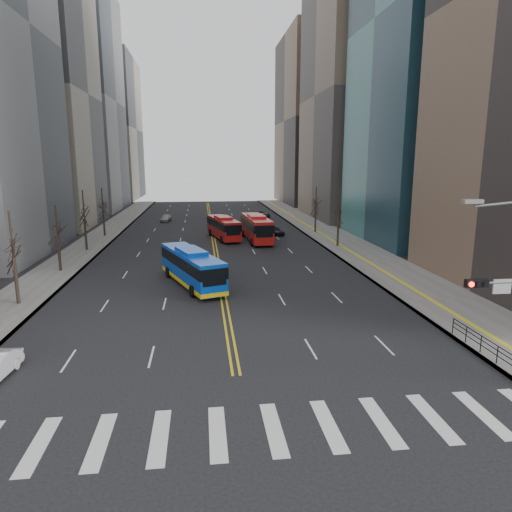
# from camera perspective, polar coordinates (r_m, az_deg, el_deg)

# --- Properties ---
(ground) EXTENTS (220.00, 220.00, 0.00)m
(ground) POSITION_cam_1_polar(r_m,az_deg,el_deg) (20.43, -1.28, -21.00)
(ground) COLOR black
(sidewalk_right) EXTENTS (7.00, 130.00, 0.15)m
(sidewalk_right) POSITION_cam_1_polar(r_m,az_deg,el_deg) (65.89, 10.14, 2.05)
(sidewalk_right) COLOR slate
(sidewalk_right) RESTS_ON ground
(sidewalk_left) EXTENTS (5.00, 130.00, 0.15)m
(sidewalk_left) POSITION_cam_1_polar(r_m,az_deg,el_deg) (64.79, -20.01, 1.35)
(sidewalk_left) COLOR slate
(sidewalk_left) RESTS_ON ground
(crosswalk) EXTENTS (26.70, 4.00, 0.01)m
(crosswalk) POSITION_cam_1_polar(r_m,az_deg,el_deg) (20.43, -1.28, -20.99)
(crosswalk) COLOR silver
(crosswalk) RESTS_ON ground
(centerline) EXTENTS (0.55, 100.00, 0.01)m
(centerline) POSITION_cam_1_polar(r_m,az_deg,el_deg) (72.95, -5.49, 3.07)
(centerline) COLOR gold
(centerline) RESTS_ON ground
(office_towers) EXTENTS (83.00, 134.00, 58.00)m
(office_towers) POSITION_cam_1_polar(r_m,az_deg,el_deg) (86.57, -5.98, 20.33)
(office_towers) COLOR gray
(office_towers) RESTS_ON ground
(pedestrian_railing) EXTENTS (0.06, 6.06, 1.02)m
(pedestrian_railing) POSITION_cam_1_polar(r_m,az_deg,el_deg) (29.86, 26.32, -9.53)
(pedestrian_railing) COLOR black
(pedestrian_railing) RESTS_ON sidewalk_right
(street_trees) EXTENTS (35.20, 47.20, 7.60)m
(street_trees) POSITION_cam_1_polar(r_m,az_deg,el_deg) (52.31, -12.93, 4.74)
(street_trees) COLOR black
(street_trees) RESTS_ON ground
(blue_bus) EXTENTS (6.09, 11.51, 3.32)m
(blue_bus) POSITION_cam_1_polar(r_m,az_deg,el_deg) (41.50, -8.05, -1.28)
(blue_bus) COLOR blue
(blue_bus) RESTS_ON ground
(red_bus_near) EXTENTS (4.52, 10.54, 3.28)m
(red_bus_near) POSITION_cam_1_polar(r_m,az_deg,el_deg) (65.68, -4.10, 3.73)
(red_bus_near) COLOR #B51613
(red_bus_near) RESTS_ON ground
(red_bus_far) EXTENTS (3.42, 11.73, 3.67)m
(red_bus_far) POSITION_cam_1_polar(r_m,az_deg,el_deg) (63.86, 0.05, 3.71)
(red_bus_far) COLOR #B51613
(red_bus_far) RESTS_ON ground
(car_dark_mid) EXTENTS (3.02, 4.15, 1.31)m
(car_dark_mid) POSITION_cam_1_polar(r_m,az_deg,el_deg) (69.11, 2.33, 3.17)
(car_dark_mid) COLOR black
(car_dark_mid) RESTS_ON ground
(car_silver) EXTENTS (2.24, 4.26, 1.18)m
(car_silver) POSITION_cam_1_polar(r_m,az_deg,el_deg) (86.18, -11.24, 4.64)
(car_silver) COLOR gray
(car_silver) RESTS_ON ground
(car_dark_far) EXTENTS (3.96, 5.20, 1.31)m
(car_dark_far) POSITION_cam_1_polar(r_m,az_deg,el_deg) (90.78, 0.57, 5.26)
(car_dark_far) COLOR black
(car_dark_far) RESTS_ON ground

